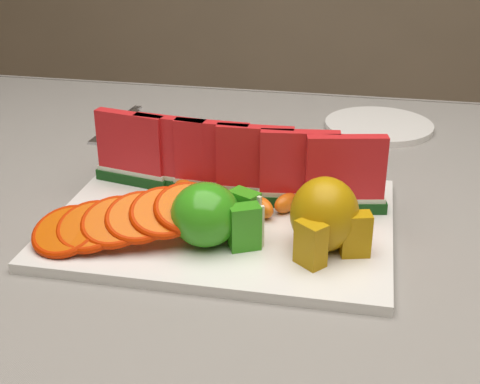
# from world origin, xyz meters

# --- Properties ---
(table) EXTENTS (1.40, 0.90, 0.75)m
(table) POSITION_xyz_m (0.00, 0.00, 0.65)
(table) COLOR #4C3217
(table) RESTS_ON ground
(tablecloth) EXTENTS (1.53, 1.03, 0.20)m
(tablecloth) POSITION_xyz_m (0.00, 0.00, 0.72)
(tablecloth) COLOR gray
(tablecloth) RESTS_ON table
(platter) EXTENTS (0.40, 0.30, 0.01)m
(platter) POSITION_xyz_m (-0.03, -0.05, 0.76)
(platter) COLOR silver
(platter) RESTS_ON tablecloth
(apple_cluster) EXTENTS (0.11, 0.09, 0.07)m
(apple_cluster) POSITION_xyz_m (-0.03, -0.11, 0.80)
(apple_cluster) COLOR #278B13
(apple_cluster) RESTS_ON platter
(pear_cluster) EXTENTS (0.10, 0.11, 0.08)m
(pear_cluster) POSITION_xyz_m (0.10, -0.10, 0.81)
(pear_cluster) COLOR #9D8913
(pear_cluster) RESTS_ON platter
(side_plate) EXTENTS (0.19, 0.19, 0.01)m
(side_plate) POSITION_xyz_m (0.15, 0.34, 0.76)
(side_plate) COLOR silver
(side_plate) RESTS_ON tablecloth
(fork) EXTENTS (0.03, 0.20, 0.00)m
(fork) POSITION_xyz_m (-0.28, 0.26, 0.76)
(fork) COLOR silver
(fork) RESTS_ON tablecloth
(watermelon_row) EXTENTS (0.39, 0.07, 0.10)m
(watermelon_row) POSITION_xyz_m (-0.03, 0.00, 0.82)
(watermelon_row) COLOR #093608
(watermelon_row) RESTS_ON platter
(orange_fan_front) EXTENTS (0.23, 0.14, 0.06)m
(orange_fan_front) POSITION_xyz_m (-0.12, -0.13, 0.80)
(orange_fan_front) COLOR orange
(orange_fan_front) RESTS_ON platter
(orange_fan_back) EXTENTS (0.22, 0.09, 0.04)m
(orange_fan_back) POSITION_xyz_m (-0.06, 0.07, 0.79)
(orange_fan_back) COLOR orange
(orange_fan_back) RESTS_ON platter
(tangerine_segments) EXTENTS (0.18, 0.07, 0.02)m
(tangerine_segments) POSITION_xyz_m (-0.03, -0.03, 0.78)
(tangerine_segments) COLOR orange
(tangerine_segments) RESTS_ON platter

